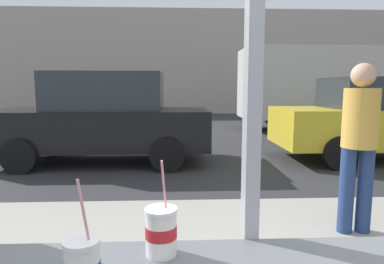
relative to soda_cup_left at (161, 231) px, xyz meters
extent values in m
plane|color=#2D2D30|center=(0.31, 8.05, -1.09)|extent=(60.00, 60.00, 0.00)
cube|color=#9E998E|center=(0.31, 1.65, -1.03)|extent=(16.00, 2.80, 0.13)
cube|color=#404245|center=(0.31, 0.08, -0.09)|extent=(1.94, 0.02, 0.02)
cube|color=#9E9EA3|center=(0.31, 0.13, 0.64)|extent=(0.05, 0.08, 1.44)
cube|color=#A89E8E|center=(0.31, 19.11, 1.90)|extent=(28.00, 1.20, 5.98)
cylinder|color=white|center=(0.00, 0.00, -0.01)|extent=(0.10, 0.10, 0.14)
cylinder|color=red|center=(0.00, 0.00, 0.00)|extent=(0.10, 0.10, 0.04)
cylinder|color=black|center=(0.00, 0.00, 0.06)|extent=(0.09, 0.09, 0.01)
cylinder|color=white|center=(0.00, 0.00, 0.07)|extent=(0.10, 0.10, 0.01)
cylinder|color=pink|center=(0.01, -0.01, 0.13)|extent=(0.02, 0.04, 0.20)
cylinder|color=black|center=(-0.18, -0.21, 0.06)|extent=(0.08, 0.08, 0.01)
cylinder|color=white|center=(-0.18, -0.21, 0.07)|extent=(0.09, 0.09, 0.01)
cylinder|color=pink|center=(-0.17, -0.22, 0.13)|extent=(0.03, 0.03, 0.20)
cube|color=black|center=(-1.45, 5.84, -0.39)|extent=(4.25, 1.76, 0.77)
cube|color=#282D33|center=(-1.36, 5.84, 0.37)|extent=(2.21, 1.55, 0.74)
cylinder|color=black|center=(-0.13, 6.72, -0.77)|extent=(0.64, 0.18, 0.64)
cylinder|color=black|center=(-0.13, 4.96, -0.77)|extent=(0.64, 0.18, 0.64)
cylinder|color=black|center=(-2.77, 6.72, -0.77)|extent=(0.64, 0.18, 0.64)
cylinder|color=black|center=(-2.77, 4.96, -0.77)|extent=(0.64, 0.18, 0.64)
cylinder|color=black|center=(3.07, 6.72, -0.77)|extent=(0.64, 0.18, 0.64)
cylinder|color=black|center=(3.07, 4.97, -0.77)|extent=(0.64, 0.18, 0.64)
cube|color=beige|center=(4.65, 10.84, 0.58)|extent=(4.54, 2.20, 2.44)
cylinder|color=black|center=(7.72, 11.89, -0.64)|extent=(0.90, 0.24, 0.90)
cylinder|color=black|center=(3.89, 11.94, -0.64)|extent=(0.90, 0.24, 0.90)
cylinder|color=black|center=(3.89, 9.74, -0.64)|extent=(0.90, 0.24, 0.90)
cylinder|color=navy|center=(1.68, 2.05, -0.54)|extent=(0.14, 0.14, 0.84)
cylinder|color=navy|center=(1.86, 2.05, -0.54)|extent=(0.14, 0.14, 0.84)
cylinder|color=gold|center=(1.77, 2.05, 0.16)|extent=(0.32, 0.32, 0.56)
sphere|color=tan|center=(1.77, 2.05, 0.56)|extent=(0.22, 0.22, 0.22)
camera|label=1|loc=(0.05, -0.99, 0.44)|focal=31.19mm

